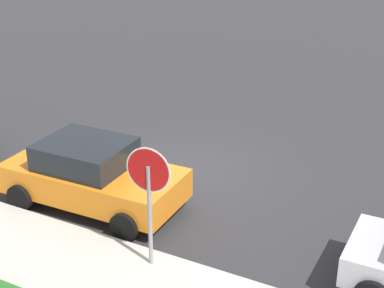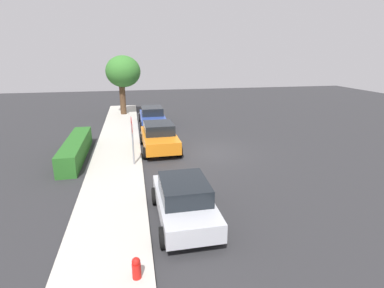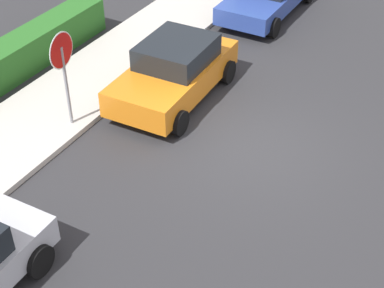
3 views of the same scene
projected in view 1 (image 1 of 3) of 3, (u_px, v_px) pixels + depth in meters
ground_plane at (187, 169)px, 15.29m from camera, size 60.00×60.00×0.00m
sidewalk_curb at (63, 269)px, 11.21m from camera, size 32.00×2.56×0.14m
stop_sign at (149, 187)px, 10.61m from camera, size 0.88×0.09×2.56m
parked_car_orange at (92, 175)px, 13.28m from camera, size 4.12×2.16×1.55m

